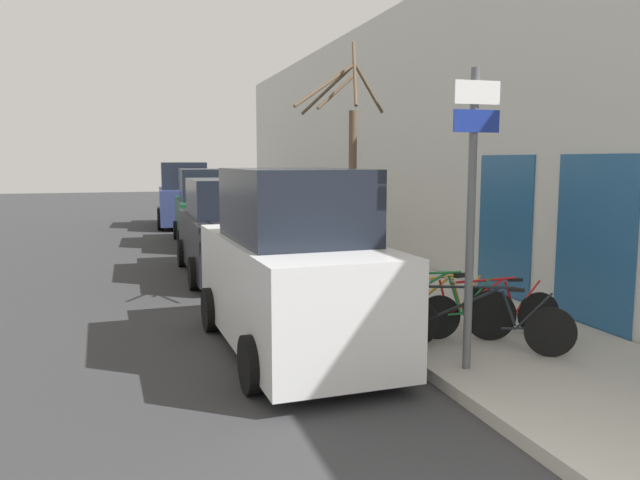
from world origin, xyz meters
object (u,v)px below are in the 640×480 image
at_px(parked_car_0, 292,270).
at_px(street_tree, 350,177).
at_px(parked_car_3, 184,198).
at_px(bicycle_3, 439,307).
at_px(parked_car_1, 226,232).
at_px(parked_car_2, 206,211).
at_px(bicycle_2, 430,310).
at_px(bicycle_1, 489,311).
at_px(signpost, 472,205).
at_px(pedestrian_near, 312,215).
at_px(bicycle_0, 481,322).

height_order(parked_car_0, street_tree, street_tree).
bearing_deg(parked_car_3, bicycle_3, -80.50).
relative_size(parked_car_1, parked_car_2, 1.03).
height_order(bicycle_2, parked_car_1, parked_car_1).
relative_size(bicycle_3, parked_car_1, 0.43).
distance_m(bicycle_1, bicycle_3, 0.71).
height_order(signpost, parked_car_1, signpost).
bearing_deg(pedestrian_near, bicycle_3, 68.23).
distance_m(bicycle_0, pedestrian_near, 9.60).
bearing_deg(bicycle_2, bicycle_0, -130.02).
height_order(parked_car_1, parked_car_2, parked_car_2).
xyz_separation_m(signpost, street_tree, (-0.02, 4.13, 0.21)).
bearing_deg(bicycle_3, bicycle_0, 176.21).
relative_size(signpost, street_tree, 0.78).
xyz_separation_m(bicycle_3, parked_car_3, (-2.13, 17.36, 0.62)).
bearing_deg(bicycle_0, parked_car_0, 95.44).
height_order(signpost, bicycle_3, signpost).
relative_size(bicycle_0, bicycle_2, 0.90).
bearing_deg(pedestrian_near, parked_car_3, -90.64).
xyz_separation_m(bicycle_2, parked_car_2, (-1.63, 12.05, 0.50)).
height_order(parked_car_0, parked_car_1, parked_car_0).
bearing_deg(parked_car_1, parked_car_0, -89.87).
bearing_deg(pedestrian_near, bicycle_2, 66.36).
relative_size(bicycle_0, parked_car_0, 0.44).
bearing_deg(signpost, bicycle_1, 47.96).
relative_size(bicycle_3, parked_car_2, 0.44).
distance_m(bicycle_2, pedestrian_near, 8.94).
height_order(bicycle_2, parked_car_3, parked_car_3).
bearing_deg(bicycle_3, bicycle_2, 126.70).
xyz_separation_m(parked_car_0, parked_car_3, (0.03, 17.19, -0.00)).
bearing_deg(street_tree, parked_car_1, 115.11).
distance_m(parked_car_2, parked_car_3, 5.62).
xyz_separation_m(bicycle_0, parked_car_0, (-2.23, 1.17, 0.61)).
xyz_separation_m(bicycle_2, pedestrian_near, (0.90, 8.87, 0.57)).
bearing_deg(bicycle_3, parked_car_1, 11.53).
bearing_deg(bicycle_3, parked_car_0, 77.67).
bearing_deg(bicycle_0, street_tree, 41.70).
height_order(parked_car_1, pedestrian_near, parked_car_1).
distance_m(bicycle_0, parked_car_2, 12.91).
height_order(bicycle_2, pedestrian_near, pedestrian_near).
height_order(bicycle_0, bicycle_2, bicycle_2).
relative_size(bicycle_0, parked_car_2, 0.43).
bearing_deg(parked_car_1, bicycle_1, -67.75).
distance_m(bicycle_3, street_tree, 3.18).
bearing_deg(bicycle_2, signpost, -165.09).
xyz_separation_m(bicycle_1, parked_car_2, (-2.48, 12.20, 0.54)).
distance_m(bicycle_1, bicycle_2, 0.86).
height_order(bicycle_0, bicycle_3, bicycle_0).
relative_size(parked_car_1, pedestrian_near, 2.81).
xyz_separation_m(bicycle_3, pedestrian_near, (0.59, 8.57, 0.62)).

